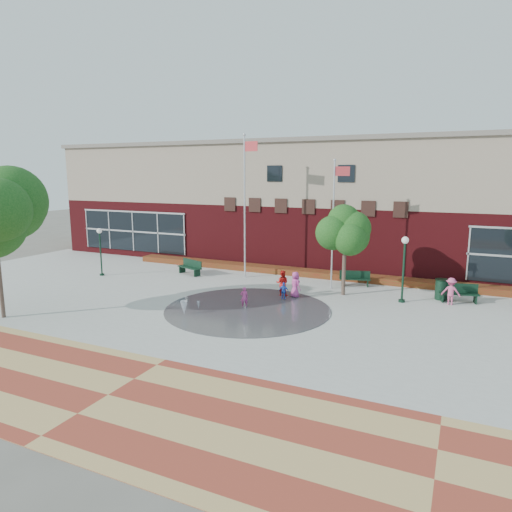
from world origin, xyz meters
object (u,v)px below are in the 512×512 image
at_px(child_splash, 244,297).
at_px(flagpole_right, 334,218).
at_px(flagpole_left, 245,199).
at_px(trash_can, 441,289).
at_px(bench_left, 190,270).

bearing_deg(child_splash, flagpole_right, -147.17).
bearing_deg(flagpole_left, child_splash, -54.78).
height_order(trash_can, child_splash, trash_can).
bearing_deg(flagpole_right, bench_left, 169.87).
xyz_separation_m(flagpole_left, bench_left, (-3.83, -0.83, -4.84)).
relative_size(bench_left, trash_can, 1.81).
relative_size(trash_can, child_splash, 1.08).
relative_size(flagpole_left, trash_can, 8.06).
relative_size(flagpole_left, bench_left, 4.45).
bearing_deg(flagpole_right, flagpole_left, 163.19).
bearing_deg(trash_can, bench_left, -178.39).
height_order(flagpole_left, child_splash, flagpole_left).
xyz_separation_m(flagpole_right, child_splash, (-3.06, -5.66, -3.73)).
relative_size(flagpole_left, flagpole_right, 1.22).
xyz_separation_m(trash_can, child_splash, (-9.14, -5.77, -0.05)).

